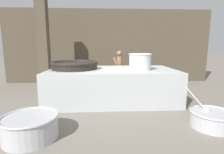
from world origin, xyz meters
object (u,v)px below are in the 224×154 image
Objects in this scene: stock_pot at (140,61)px; prep_bowl_vegetables at (212,118)px; cook at (119,69)px; prep_bowl_meat at (30,126)px; giant_wok_near at (75,65)px.

stock_pot is 0.61× the size of prep_bowl_vegetables.
cook is 4.14m from prep_bowl_meat.
giant_wok_near is 1.93m from stock_pot.
prep_bowl_meat is at bearing -140.06° from stock_pot.
prep_bowl_meat is (-3.49, -0.25, 0.05)m from prep_bowl_vegetables.
prep_bowl_vegetables is at bearing -56.67° from stock_pot.
prep_bowl_meat is at bearing -101.30° from giant_wok_near.
giant_wok_near is at bearing 146.43° from prep_bowl_vegetables.
cook is at bearing 43.04° from giant_wok_near.
stock_pot is at bearing 39.94° from prep_bowl_meat.
prep_bowl_vegetables is 1.09× the size of prep_bowl_meat.
cook is at bearing 115.06° from prep_bowl_vegetables.
stock_pot is 1.76m from cook.
stock_pot is at bearing -8.77° from giant_wok_near.
stock_pot is 0.67× the size of prep_bowl_meat.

